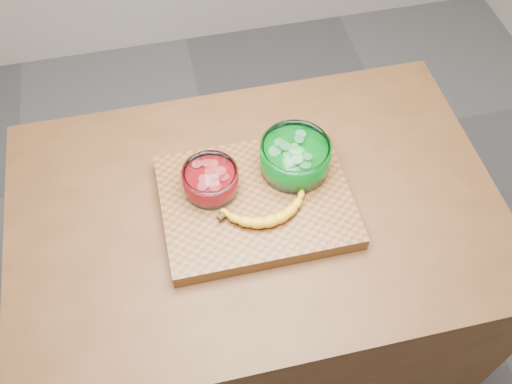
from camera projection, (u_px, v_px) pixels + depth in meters
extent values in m
plane|color=#5A5A5F|center=(256.00, 341.00, 2.12)|extent=(3.50, 3.50, 0.00)
cube|color=#523118|center=(256.00, 287.00, 1.76)|extent=(1.20, 0.80, 0.90)
cube|color=brown|center=(256.00, 202.00, 1.37)|extent=(0.45, 0.35, 0.04)
cylinder|color=white|center=(211.00, 180.00, 1.35)|extent=(0.13, 0.13, 0.06)
cylinder|color=red|center=(211.00, 182.00, 1.35)|extent=(0.11, 0.11, 0.04)
cylinder|color=#FF5055|center=(210.00, 175.00, 1.33)|extent=(0.11, 0.11, 0.02)
cylinder|color=white|center=(295.00, 157.00, 1.38)|extent=(0.17, 0.17, 0.08)
cylinder|color=#04911B|center=(295.00, 160.00, 1.39)|extent=(0.15, 0.15, 0.05)
cylinder|color=#69E071|center=(295.00, 152.00, 1.36)|extent=(0.14, 0.14, 0.02)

